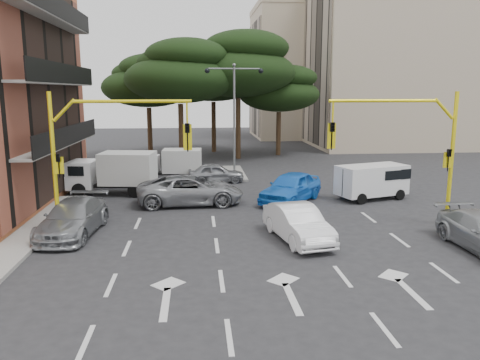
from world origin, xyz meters
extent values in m
plane|color=#28282B|center=(0.00, 0.00, 0.00)|extent=(120.00, 120.00, 0.00)
cube|color=gray|center=(0.00, 16.00, 0.07)|extent=(1.40, 6.00, 0.15)
cube|color=black|center=(-10.44, 8.00, 6.00)|extent=(0.12, 14.72, 11.20)
cube|color=#C6B694|center=(20.00, 32.00, 9.00)|extent=(20.00, 12.00, 18.00)
cube|color=black|center=(9.94, 32.00, 8.50)|extent=(0.12, 11.04, 16.20)
cube|color=#C6B694|center=(13.00, 44.00, 8.00)|extent=(16.00, 12.00, 16.00)
cube|color=black|center=(4.94, 44.00, 7.50)|extent=(0.12, 11.04, 14.20)
cube|color=#C6B694|center=(13.00, 44.00, 16.35)|extent=(16.15, 12.15, 0.70)
cylinder|color=#382616|center=(-4.00, 22.00, 2.48)|extent=(0.44, 0.44, 4.95)
ellipsoid|color=black|center=(-4.00, 22.00, 6.93)|extent=(9.15, 9.15, 3.87)
ellipsoid|color=black|center=(-3.40, 21.60, 8.80)|extent=(6.86, 6.86, 2.86)
ellipsoid|color=black|center=(-4.50, 22.30, 8.25)|extent=(6.07, 6.07, 2.64)
cylinder|color=#382616|center=(1.00, 24.00, 2.70)|extent=(0.44, 0.44, 5.40)
ellipsoid|color=black|center=(1.00, 24.00, 7.56)|extent=(9.98, 9.98, 4.22)
ellipsoid|color=black|center=(1.60, 23.60, 9.60)|extent=(7.49, 7.49, 3.12)
ellipsoid|color=black|center=(0.50, 24.30, 9.00)|extent=(6.62, 6.62, 2.88)
cylinder|color=#382616|center=(-7.00, 26.00, 2.25)|extent=(0.44, 0.44, 4.50)
ellipsoid|color=black|center=(-7.00, 26.00, 6.30)|extent=(8.32, 8.32, 3.52)
ellipsoid|color=black|center=(-6.40, 25.60, 8.00)|extent=(6.24, 6.24, 2.60)
ellipsoid|color=black|center=(-7.50, 26.30, 7.50)|extent=(5.52, 5.52, 2.40)
cylinder|color=#382616|center=(5.00, 26.00, 2.02)|extent=(0.44, 0.44, 4.05)
ellipsoid|color=black|center=(5.00, 26.00, 5.67)|extent=(7.49, 7.49, 3.17)
ellipsoid|color=black|center=(5.60, 25.60, 7.20)|extent=(5.62, 5.62, 2.34)
ellipsoid|color=black|center=(4.50, 26.30, 6.75)|extent=(4.97, 4.97, 2.16)
cylinder|color=#382616|center=(-1.00, 29.00, 2.48)|extent=(0.44, 0.44, 4.95)
ellipsoid|color=black|center=(-1.00, 29.00, 6.93)|extent=(9.15, 9.15, 3.87)
ellipsoid|color=black|center=(-0.40, 28.60, 8.80)|extent=(6.86, 6.86, 2.86)
ellipsoid|color=black|center=(-1.50, 29.30, 8.25)|extent=(6.07, 6.07, 2.64)
cylinder|color=yellow|center=(8.60, 2.00, 3.00)|extent=(0.18, 0.18, 6.00)
cylinder|color=yellow|center=(8.05, 2.00, 5.25)|extent=(0.95, 0.14, 0.95)
cylinder|color=yellow|center=(5.30, 2.00, 5.60)|extent=(4.80, 0.14, 0.14)
cylinder|color=yellow|center=(3.10, 2.00, 5.15)|extent=(0.08, 0.08, 0.90)
imported|color=black|center=(3.10, 2.00, 4.10)|extent=(0.20, 0.24, 1.20)
cube|color=yellow|center=(3.10, 2.08, 4.10)|extent=(0.36, 0.06, 1.10)
imported|color=black|center=(8.38, 1.85, 3.00)|extent=(0.16, 0.20, 1.00)
cube|color=yellow|center=(8.38, 1.95, 3.00)|extent=(0.35, 0.08, 0.70)
cylinder|color=yellow|center=(-8.60, 2.00, 3.00)|extent=(0.18, 0.18, 6.00)
cylinder|color=yellow|center=(-8.05, 2.00, 5.25)|extent=(0.95, 0.14, 0.95)
cylinder|color=yellow|center=(-5.30, 2.00, 5.60)|extent=(4.80, 0.14, 0.14)
cylinder|color=yellow|center=(-3.10, 2.00, 5.15)|extent=(0.08, 0.08, 0.90)
imported|color=black|center=(-3.10, 2.00, 4.10)|extent=(0.20, 0.24, 1.20)
cube|color=yellow|center=(-3.10, 2.08, 4.10)|extent=(0.36, 0.06, 1.10)
imported|color=black|center=(-8.38, 1.85, 3.00)|extent=(0.16, 0.20, 1.00)
cube|color=yellow|center=(-8.38, 1.95, 3.00)|extent=(0.35, 0.08, 0.70)
cylinder|color=slate|center=(0.00, 16.00, 3.90)|extent=(0.16, 0.16, 7.50)
cylinder|color=slate|center=(-0.90, 16.00, 7.55)|extent=(1.80, 0.10, 0.10)
sphere|color=black|center=(-1.90, 16.00, 7.40)|extent=(0.36, 0.36, 0.36)
cylinder|color=slate|center=(0.90, 16.00, 7.55)|extent=(1.80, 0.10, 0.10)
sphere|color=black|center=(1.90, 16.00, 7.40)|extent=(0.36, 0.36, 0.36)
sphere|color=slate|center=(0.00, 16.00, 7.80)|extent=(0.24, 0.24, 0.24)
imported|color=white|center=(1.32, 0.38, 0.72)|extent=(2.35, 4.60, 1.44)
imported|color=blue|center=(2.38, 7.03, 0.82)|extent=(4.45, 5.01, 1.64)
imported|color=gray|center=(-8.00, 2.03, 0.73)|extent=(2.48, 5.16, 1.45)
imported|color=#93959A|center=(-3.10, 7.00, 0.78)|extent=(5.76, 2.87, 1.57)
imported|color=#919398|center=(-1.47, 13.00, 0.63)|extent=(3.77, 1.66, 1.26)
camera|label=1|loc=(-2.72, -17.68, 6.03)|focal=35.00mm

